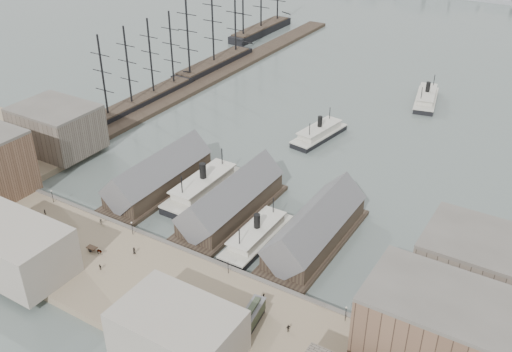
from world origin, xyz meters
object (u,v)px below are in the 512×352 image
Objects in this scene: horse_cart_right at (180,317)px; horse_cart_center at (97,251)px; tram at (250,319)px; horse_cart_left at (60,233)px; ferry_docked_west at (204,187)px.

horse_cart_center is at bearing 87.52° from horse_cart_right.
tram reaches higher than horse_cart_center.
horse_cart_left is at bearing 90.92° from horse_cart_right.
horse_cart_center is (13.71, -0.38, -0.03)m from horse_cart_left.
horse_cart_right is (27.98, -46.70, 0.24)m from ferry_docked_west.
horse_cart_right is at bearing -163.05° from tram.
horse_cart_left is (-59.35, 1.56, -1.14)m from tram.
horse_cart_right is (-13.59, -6.31, -1.17)m from tram.
ferry_docked_west is at bearing 127.86° from tram.
horse_cart_left is 0.98× the size of horse_cart_right.
tram is 15.03m from horse_cart_right.
tram is at bearing -54.41° from horse_cart_right.
ferry_docked_west is at bearing 41.60° from horse_cart_right.
horse_cart_center is at bearing -90.27° from horse_cart_left.
horse_cart_center is 1.02× the size of horse_cart_right.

